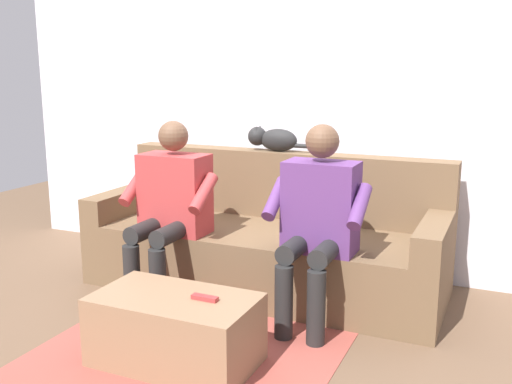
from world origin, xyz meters
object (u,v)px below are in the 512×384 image
Objects in this scene: couch at (268,243)px; person_left_seated at (317,216)px; cat_on_backrest at (272,139)px; coffee_table at (175,330)px; remote_red at (205,298)px; person_right_seated at (170,202)px.

person_left_seated is at bearing 138.03° from couch.
couch is 2.04× the size of person_left_seated.
cat_on_backrest reaches higher than couch.
cat_on_backrest is (0.09, -1.44, 0.77)m from coffee_table.
remote_red is at bearing -172.21° from coffee_table.
person_left_seated is (-0.48, -0.73, 0.45)m from coffee_table.
person_left_seated is at bearing -114.00° from remote_red.
person_left_seated is 0.95m from person_right_seated.
coffee_table is (0.00, 1.16, -0.12)m from couch.
coffee_table is at bearing 90.00° from couch.
person_left_seated is 1.02× the size of person_right_seated.
couch is 1.17m from coffee_table.
person_right_seated is 0.87m from cat_on_backrest.
person_right_seated is (0.48, -0.73, 0.44)m from coffee_table.
coffee_table is 0.98m from person_left_seated.
cat_on_backrest reaches higher than remote_red.
person_right_seated reaches higher than cat_on_backrest.
couch is 1.15m from remote_red.
coffee_table is 0.70× the size of person_left_seated.
couch is at bearing -137.89° from person_right_seated.
couch is at bearing 107.48° from cat_on_backrest.
person_right_seated is 2.18× the size of cat_on_backrest.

